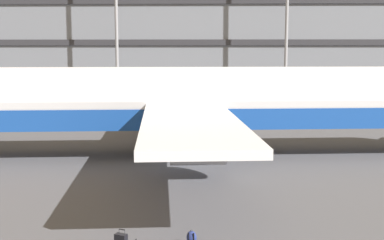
% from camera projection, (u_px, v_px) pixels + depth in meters
% --- Properties ---
extents(ground_plane, '(600.00, 600.00, 0.00)m').
position_uv_depth(ground_plane, '(176.00, 162.00, 30.62)').
color(ground_plane, '#4C4C51').
extents(terminal_structure, '(175.09, 19.49, 14.90)m').
position_uv_depth(terminal_structure, '(195.00, 43.00, 73.05)').
color(terminal_structure, slate).
rests_on(terminal_structure, ground_plane).
extents(airliner, '(40.34, 32.60, 11.40)m').
position_uv_depth(airliner, '(192.00, 102.00, 32.32)').
color(airliner, silver).
rests_on(airliner, ground_plane).
extents(backpack_upright, '(0.39, 0.31, 0.52)m').
position_uv_depth(backpack_upright, '(192.00, 238.00, 17.65)').
color(backpack_upright, navy).
rests_on(backpack_upright, ground_plane).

